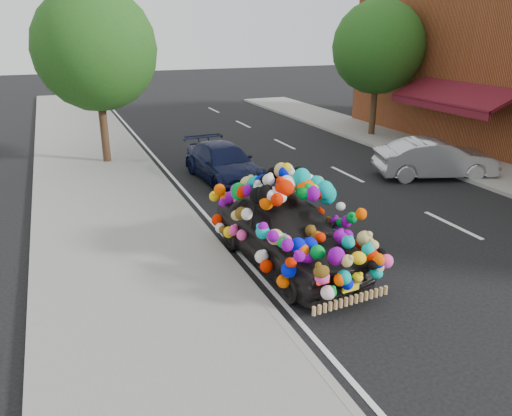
{
  "coord_description": "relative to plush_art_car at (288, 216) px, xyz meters",
  "views": [
    {
      "loc": [
        -5.45,
        -8.99,
        4.74
      ],
      "look_at": [
        -1.59,
        0.48,
        1.01
      ],
      "focal_mm": 35.0,
      "sensor_mm": 36.0,
      "label": 1
    }
  ],
  "objects": [
    {
      "name": "ground",
      "position": [
        1.24,
        0.38,
        -1.08
      ],
      "size": [
        100.0,
        100.0,
        0.0
      ],
      "primitive_type": "plane",
      "color": "black",
      "rests_on": "ground"
    },
    {
      "name": "sidewalk",
      "position": [
        -3.06,
        0.38,
        -1.02
      ],
      "size": [
        4.0,
        60.0,
        0.12
      ],
      "primitive_type": "cube",
      "color": "gray",
      "rests_on": "ground"
    },
    {
      "name": "kerb",
      "position": [
        -1.11,
        0.38,
        -1.01
      ],
      "size": [
        0.15,
        60.0,
        0.13
      ],
      "primitive_type": "cube",
      "color": "gray",
      "rests_on": "ground"
    },
    {
      "name": "footpath_far",
      "position": [
        9.44,
        3.38,
        -1.02
      ],
      "size": [
        3.0,
        40.0,
        0.12
      ],
      "primitive_type": "cube",
      "color": "gray",
      "rests_on": "ground"
    },
    {
      "name": "lane_markings",
      "position": [
        4.84,
        0.38,
        -1.07
      ],
      "size": [
        6.0,
        50.0,
        0.01
      ],
      "primitive_type": null,
      "color": "silver",
      "rests_on": "ground"
    },
    {
      "name": "tree_near_sidewalk",
      "position": [
        -2.56,
        9.88,
        2.95
      ],
      "size": [
        4.2,
        4.2,
        6.13
      ],
      "color": "#332114",
      "rests_on": "ground"
    },
    {
      "name": "tree_far_b",
      "position": [
        9.24,
        10.38,
        2.82
      ],
      "size": [
        4.0,
        4.0,
        5.9
      ],
      "color": "#332114",
      "rests_on": "ground"
    },
    {
      "name": "plush_art_car",
      "position": [
        0.0,
        0.0,
        0.0
      ],
      "size": [
        2.47,
        4.64,
        2.1
      ],
      "rotation": [
        0.0,
        0.0,
        0.09
      ],
      "color": "black",
      "rests_on": "ground"
    },
    {
      "name": "navy_sedan",
      "position": [
        0.73,
        6.3,
        -0.49
      ],
      "size": [
        1.9,
        4.15,
        1.18
      ],
      "primitive_type": "imported",
      "rotation": [
        0.0,
        0.0,
        0.06
      ],
      "color": "black",
      "rests_on": "ground"
    },
    {
      "name": "silver_hatchback",
      "position": [
        7.3,
        3.97,
        -0.43
      ],
      "size": [
        4.12,
        2.5,
        1.28
      ],
      "primitive_type": "imported",
      "rotation": [
        0.0,
        0.0,
        1.26
      ],
      "color": "#A3A4A9",
      "rests_on": "ground"
    }
  ]
}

